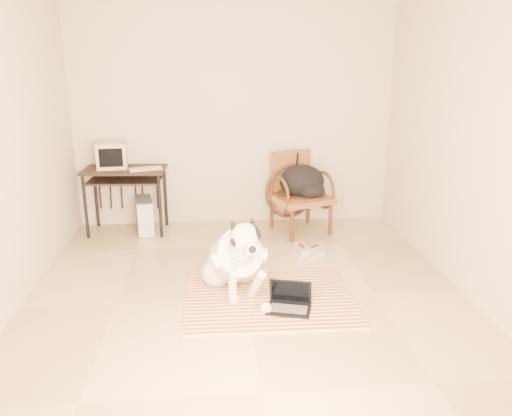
{
  "coord_description": "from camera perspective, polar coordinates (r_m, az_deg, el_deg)",
  "views": [
    {
      "loc": [
        -0.28,
        -4.06,
        2.11
      ],
      "look_at": [
        0.11,
        0.35,
        0.75
      ],
      "focal_mm": 35.0,
      "sensor_mm": 36.0,
      "label": 1
    }
  ],
  "objects": [
    {
      "name": "laptop",
      "position": [
        4.38,
        3.85,
        -10.64
      ],
      "size": [
        0.42,
        0.35,
        0.26
      ],
      "color": "black",
      "rests_on": "rug"
    },
    {
      "name": "pc_tower",
      "position": [
        6.32,
        -12.61,
        -0.86
      ],
      "size": [
        0.27,
        0.49,
        0.43
      ],
      "color": "#4F4E51",
      "rests_on": "floor"
    },
    {
      "name": "backpack",
      "position": [
        6.08,
        5.46,
        2.89
      ],
      "size": [
        0.54,
        0.48,
        0.4
      ],
      "color": "black",
      "rests_on": "rattan_chair"
    },
    {
      "name": "wall_right",
      "position": [
        4.72,
        24.09,
        6.28
      ],
      "size": [
        0.0,
        4.5,
        4.5
      ],
      "primitive_type": "plane",
      "rotation": [
        1.57,
        0.0,
        -1.57
      ],
      "color": "beige",
      "rests_on": "floor"
    },
    {
      "name": "sneaker_left",
      "position": [
        5.54,
        5.26,
        -4.94
      ],
      "size": [
        0.15,
        0.3,
        0.1
      ],
      "color": "silver",
      "rests_on": "floor"
    },
    {
      "name": "floor",
      "position": [
        4.59,
        -0.96,
        -10.37
      ],
      "size": [
        4.5,
        4.5,
        0.0
      ],
      "primitive_type": "plane",
      "color": "tan",
      "rests_on": "ground"
    },
    {
      "name": "dog",
      "position": [
        4.59,
        -2.38,
        -5.85
      ],
      "size": [
        0.6,
        1.06,
        0.82
      ],
      "color": "silver",
      "rests_on": "rug"
    },
    {
      "name": "wall_back",
      "position": [
        6.37,
        -2.51,
        10.15
      ],
      "size": [
        4.5,
        0.0,
        4.5
      ],
      "primitive_type": "plane",
      "rotation": [
        1.57,
        0.0,
        0.0
      ],
      "color": "beige",
      "rests_on": "floor"
    },
    {
      "name": "sneaker_right",
      "position": [
        5.55,
        6.63,
        -4.93
      ],
      "size": [
        0.29,
        0.28,
        0.1
      ],
      "color": "silver",
      "rests_on": "floor"
    },
    {
      "name": "desk_keyboard",
      "position": [
        6.1,
        -12.52,
        4.39
      ],
      "size": [
        0.4,
        0.25,
        0.02
      ],
      "primitive_type": "cube",
      "rotation": [
        0.0,
        0.0,
        0.31
      ],
      "color": "#B7AC8F",
      "rests_on": "computer_desk"
    },
    {
      "name": "wall_front",
      "position": [
        1.99,
        3.56,
        -5.51
      ],
      "size": [
        4.5,
        0.0,
        4.5
      ],
      "primitive_type": "plane",
      "rotation": [
        -1.57,
        0.0,
        0.0
      ],
      "color": "beige",
      "rests_on": "floor"
    },
    {
      "name": "crt_monitor",
      "position": [
        6.29,
        -16.14,
        5.82
      ],
      "size": [
        0.38,
        0.37,
        0.31
      ],
      "color": "#B7AC8F",
      "rests_on": "computer_desk"
    },
    {
      "name": "rattan_chair",
      "position": [
        6.18,
        4.9,
        1.76
      ],
      "size": [
        0.81,
        0.8,
        0.97
      ],
      "color": "brown",
      "rests_on": "floor"
    },
    {
      "name": "computer_desk",
      "position": [
        6.26,
        -14.75,
        3.36
      ],
      "size": [
        1.0,
        0.59,
        0.81
      ],
      "color": "black",
      "rests_on": "floor"
    },
    {
      "name": "rug",
      "position": [
        4.57,
        1.55,
        -10.35
      ],
      "size": [
        1.53,
        1.18,
        0.02
      ],
      "color": "red",
      "rests_on": "floor"
    }
  ]
}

